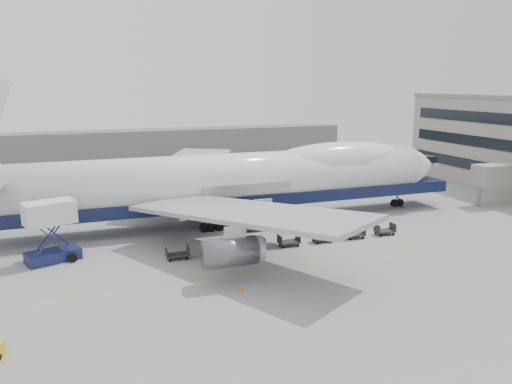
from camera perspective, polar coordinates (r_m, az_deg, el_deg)
name	(u,v)px	position (r m, az deg, el deg)	size (l,w,h in m)	color
ground	(265,251)	(53.10, 1.05, -6.81)	(260.00, 260.00, 0.00)	gray
apron_line	(288,271)	(47.88, 3.64, -8.99)	(60.00, 0.15, 0.01)	gold
hangar	(114,146)	(117.94, -15.94, 5.05)	(110.00, 8.00, 7.00)	slate
airliner	(236,179)	(62.83, -2.30, 1.50)	(67.00, 55.30, 19.98)	white
catering_truck	(51,228)	(53.30, -22.42, -3.81)	(5.57, 4.58, 6.11)	navy
traffic_cone	(241,289)	(43.20, -1.77, -11.03)	(0.38, 0.38, 0.56)	orange
dolly_0	(177,254)	(51.32, -8.97, -7.02)	(2.30, 1.35, 1.30)	#2D2D30
dolly_1	(216,250)	(52.17, -4.54, -6.58)	(2.30, 1.35, 1.30)	#2D2D30
dolly_2	(254,245)	(53.33, -0.28, -6.11)	(2.30, 1.35, 1.30)	#2D2D30
dolly_3	(289,241)	(54.77, 3.77, -5.64)	(2.30, 1.35, 1.30)	#2D2D30
dolly_4	(322,237)	(56.47, 7.59, -5.17)	(2.30, 1.35, 1.30)	#2D2D30
dolly_5	(354,234)	(58.41, 11.17, -4.71)	(2.30, 1.35, 1.30)	#2D2D30
dolly_6	(385,230)	(60.56, 14.49, -4.26)	(2.30, 1.35, 1.30)	#2D2D30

